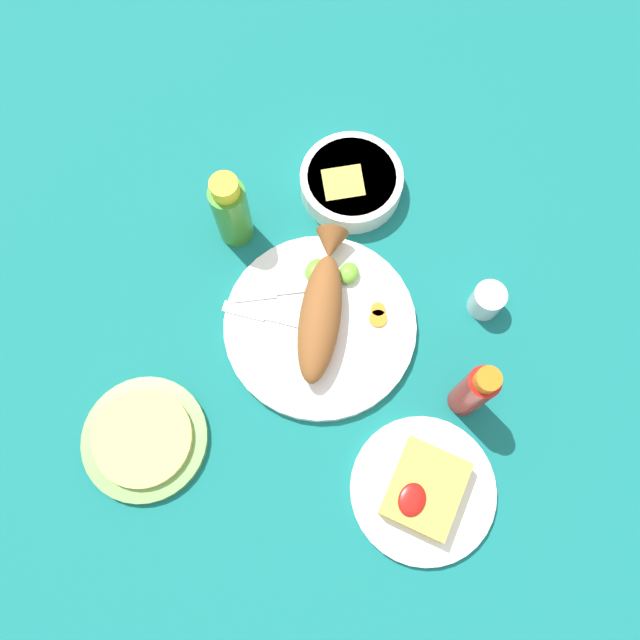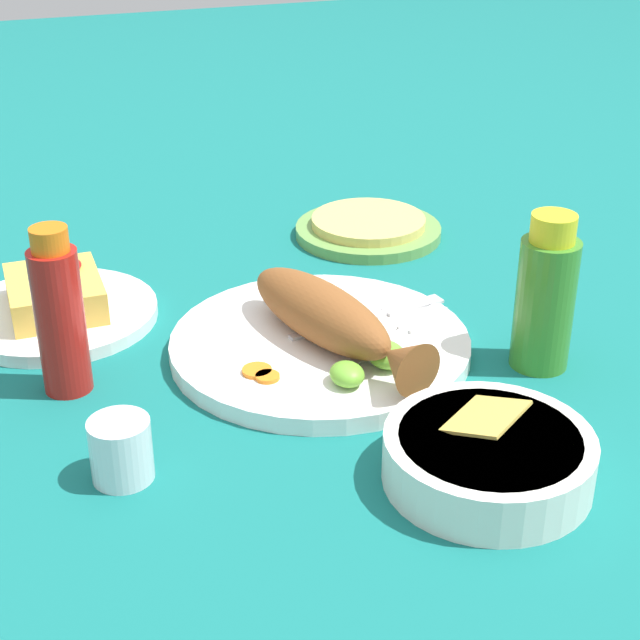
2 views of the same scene
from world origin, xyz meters
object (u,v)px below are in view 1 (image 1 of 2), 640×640
object	(u,v)px
guacamole_bowl	(351,182)
side_plate_fries	(423,490)
tortilla_plate	(145,439)
fried_fish	(322,307)
main_plate	(320,326)
hot_sauce_bottle_red	(474,391)
hot_sauce_bottle_green	(231,211)
salt_cup	(486,301)
fork_near	(271,318)
fork_far	(282,292)

from	to	relation	value
guacamole_bowl	side_plate_fries	bearing A→B (deg)	35.59
tortilla_plate	fried_fish	bearing A→B (deg)	150.84
tortilla_plate	main_plate	bearing A→B (deg)	148.57
main_plate	hot_sauce_bottle_red	size ratio (longest dim) A/B	1.85
main_plate	hot_sauce_bottle_red	distance (m)	0.26
fried_fish	hot_sauce_bottle_red	size ratio (longest dim) A/B	1.55
hot_sauce_bottle_green	side_plate_fries	xyz separation A→B (m)	(0.26, 0.44, -0.07)
hot_sauce_bottle_green	tortilla_plate	bearing A→B (deg)	4.84
fried_fish	salt_cup	distance (m)	0.26
hot_sauce_bottle_green	fork_near	bearing A→B (deg)	45.93
fried_fish	guacamole_bowl	distance (m)	0.24
fried_fish	side_plate_fries	world-z (taller)	fried_fish
main_plate	side_plate_fries	world-z (taller)	main_plate
guacamole_bowl	salt_cup	bearing A→B (deg)	69.17
fork_near	salt_cup	xyz separation A→B (m)	(-0.17, 0.30, 0.00)
fork_far	hot_sauce_bottle_green	xyz separation A→B (m)	(-0.07, -0.12, 0.05)
fried_fish	guacamole_bowl	xyz separation A→B (m)	(-0.23, -0.05, -0.02)
fork_near	salt_cup	world-z (taller)	salt_cup
salt_cup	guacamole_bowl	world-z (taller)	guacamole_bowl
hot_sauce_bottle_green	main_plate	bearing A→B (deg)	64.13
side_plate_fries	tortilla_plate	distance (m)	0.42
hot_sauce_bottle_red	guacamole_bowl	xyz separation A→B (m)	(-0.27, -0.31, -0.05)
fried_fish	guacamole_bowl	world-z (taller)	fried_fish
side_plate_fries	tortilla_plate	size ratio (longest dim) A/B	1.13
salt_cup	guacamole_bowl	xyz separation A→B (m)	(-0.11, -0.28, 0.00)
fork_far	guacamole_bowl	size ratio (longest dim) A/B	0.95
tortilla_plate	hot_sauce_bottle_green	bearing A→B (deg)	-175.16
salt_cup	tortilla_plate	size ratio (longest dim) A/B	0.29
hot_sauce_bottle_red	hot_sauce_bottle_green	bearing A→B (deg)	-104.24
side_plate_fries	guacamole_bowl	world-z (taller)	guacamole_bowl
hot_sauce_bottle_green	tortilla_plate	xyz separation A→B (m)	(0.37, 0.03, -0.07)
fork_near	hot_sauce_bottle_red	bearing A→B (deg)	171.59
fried_fish	salt_cup	world-z (taller)	fried_fish
fried_fish	fork_near	world-z (taller)	fried_fish
fork_near	fork_far	bearing A→B (deg)	-95.96
fried_fish	side_plate_fries	xyz separation A→B (m)	(0.18, 0.25, -0.04)
fried_fish	tortilla_plate	distance (m)	0.33
guacamole_bowl	tortilla_plate	distance (m)	0.53
salt_cup	guacamole_bowl	size ratio (longest dim) A/B	0.31
salt_cup	tortilla_plate	distance (m)	0.57
fork_near	side_plate_fries	distance (m)	0.35
fork_far	guacamole_bowl	xyz separation A→B (m)	(-0.23, 0.02, 0.01)
hot_sauce_bottle_red	side_plate_fries	xyz separation A→B (m)	(0.15, -0.01, -0.07)
fork_far	tortilla_plate	size ratio (longest dim) A/B	0.87
salt_cup	side_plate_fries	size ratio (longest dim) A/B	0.25
fork_far	fried_fish	bearing A→B (deg)	143.32
fork_near	side_plate_fries	xyz separation A→B (m)	(0.14, 0.32, -0.01)
side_plate_fries	tortilla_plate	xyz separation A→B (m)	(0.11, -0.41, 0.00)
hot_sauce_bottle_red	tortilla_plate	distance (m)	0.49
fork_near	guacamole_bowl	bearing A→B (deg)	-103.38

